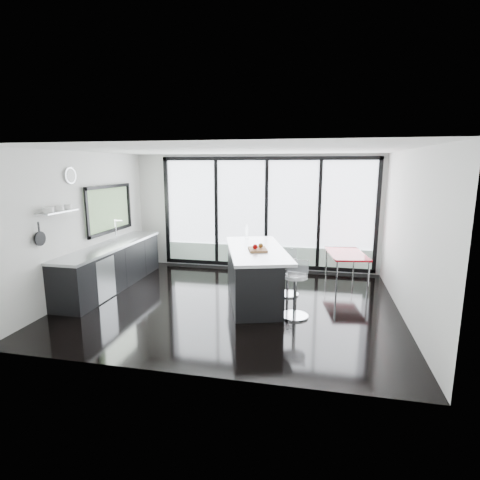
% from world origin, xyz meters
% --- Properties ---
extents(floor, '(6.00, 5.00, 0.00)m').
position_xyz_m(floor, '(0.00, 0.00, 0.00)').
color(floor, black).
rests_on(floor, ground).
extents(ceiling, '(6.00, 5.00, 0.00)m').
position_xyz_m(ceiling, '(0.00, 0.00, 2.80)').
color(ceiling, white).
rests_on(ceiling, wall_back).
extents(wall_back, '(6.00, 0.09, 2.80)m').
position_xyz_m(wall_back, '(0.27, 2.47, 1.27)').
color(wall_back, silver).
rests_on(wall_back, ground).
extents(wall_front, '(6.00, 0.00, 2.80)m').
position_xyz_m(wall_front, '(0.00, -2.50, 1.40)').
color(wall_front, silver).
rests_on(wall_front, ground).
extents(wall_left, '(0.26, 5.00, 2.80)m').
position_xyz_m(wall_left, '(-2.97, 0.27, 1.56)').
color(wall_left, silver).
rests_on(wall_left, ground).
extents(wall_right, '(0.00, 5.00, 2.80)m').
position_xyz_m(wall_right, '(3.00, 0.00, 1.40)').
color(wall_right, silver).
rests_on(wall_right, ground).
extents(counter_cabinets, '(0.69, 3.24, 1.36)m').
position_xyz_m(counter_cabinets, '(-2.67, 0.40, 0.46)').
color(counter_cabinets, black).
rests_on(counter_cabinets, floor).
extents(island, '(1.67, 2.62, 1.29)m').
position_xyz_m(island, '(0.33, 0.34, 0.50)').
color(island, black).
rests_on(island, floor).
extents(bar_stool_near, '(0.54, 0.54, 0.75)m').
position_xyz_m(bar_stool_near, '(1.20, -0.42, 0.37)').
color(bar_stool_near, silver).
rests_on(bar_stool_near, floor).
extents(bar_stool_far, '(0.48, 0.48, 0.71)m').
position_xyz_m(bar_stool_far, '(0.99, 0.67, 0.35)').
color(bar_stool_far, silver).
rests_on(bar_stool_far, floor).
extents(red_table, '(0.92, 1.37, 0.68)m').
position_xyz_m(red_table, '(2.16, 1.66, 0.34)').
color(red_table, '#A40A14').
rests_on(red_table, floor).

